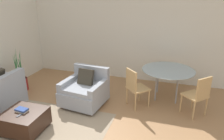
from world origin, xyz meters
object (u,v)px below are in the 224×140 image
tv_remote_primary (20,115)px  book_stack (22,110)px  dining_chair_near_right (199,94)px  potted_plant (21,80)px  dining_chair_near_left (135,86)px  armchair (85,91)px  dining_table (168,72)px  ottoman (24,120)px

tv_remote_primary → book_stack: bearing=113.3°
tv_remote_primary → dining_chair_near_right: (3.09, 1.61, 0.12)m
potted_plant → dining_chair_near_right: 4.37m
dining_chair_near_left → dining_chair_near_right: size_ratio=1.00×
armchair → dining_chair_near_left: dining_chair_near_left is taller
dining_table → tv_remote_primary: bearing=-136.9°
dining_chair_near_right → book_stack: bearing=-154.6°
armchair → tv_remote_primary: bearing=-114.8°
armchair → dining_chair_near_right: (2.44, 0.21, 0.18)m
book_stack → dining_chair_near_left: (1.82, 1.49, 0.09)m
armchair → tv_remote_primary: armchair is taller
dining_chair_near_right → dining_table: bearing=135.0°
tv_remote_primary → potted_plant: 2.04m
armchair → potted_plant: bearing=174.4°
dining_chair_near_left → dining_chair_near_right: same height
ottoman → potted_plant: 1.94m
armchair → dining_table: bearing=26.1°
book_stack → dining_chair_near_right: bearing=25.4°
ottoman → dining_chair_near_left: size_ratio=0.81×
tv_remote_primary → dining_table: size_ratio=0.12×
dining_table → dining_chair_near_right: size_ratio=1.37×
armchair → book_stack: armchair is taller
armchair → dining_table: armchair is taller
ottoman → book_stack: bearing=161.4°
armchair → dining_chair_near_left: 1.15m
ottoman → tv_remote_primary: 0.21m
dining_table → dining_chair_near_left: bearing=-135.0°
ottoman → dining_table: size_ratio=0.59×
potted_plant → armchair: bearing=-5.6°
ottoman → dining_table: bearing=41.5°
dining_chair_near_left → dining_table: bearing=45.0°
dining_chair_near_right → ottoman: bearing=-154.2°
armchair → book_stack: bearing=-118.6°
armchair → potted_plant: (-1.92, 0.19, -0.06)m
book_stack → dining_table: (2.48, 2.15, 0.24)m
ottoman → potted_plant: (-1.25, 1.48, 0.06)m
ottoman → tv_remote_primary: bearing=-79.6°
ottoman → armchair: bearing=62.7°
book_stack → potted_plant: bearing=129.8°
potted_plant → dining_chair_near_right: (4.36, 0.02, 0.24)m
tv_remote_primary → dining_chair_near_left: size_ratio=0.17×
armchair → ottoman: (-0.67, -1.29, -0.12)m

